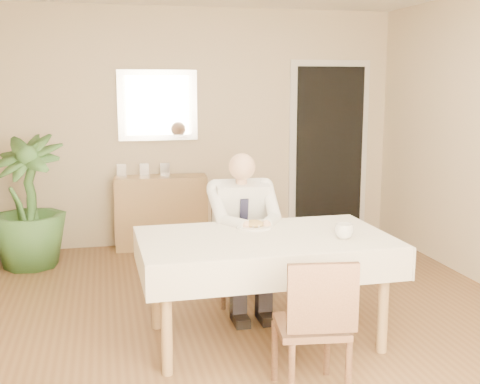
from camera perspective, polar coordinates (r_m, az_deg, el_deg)
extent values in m
plane|color=brown|center=(4.62, 0.99, -12.44)|extent=(5.00, 5.00, 0.00)
cube|color=#C7B190|center=(6.73, -4.08, 6.11)|extent=(4.50, 0.02, 2.60)
cube|color=#C7B190|center=(1.99, 18.57, -4.28)|extent=(4.50, 0.02, 2.60)
cube|color=silver|center=(1.98, 18.52, 0.07)|extent=(1.34, 0.02, 1.44)
cube|color=white|center=(1.99, 18.22, 0.17)|extent=(1.18, 0.02, 1.28)
cube|color=silver|center=(7.14, 8.38, 3.84)|extent=(0.96, 0.03, 2.10)
cube|color=black|center=(7.12, 8.47, 3.81)|extent=(0.80, 0.05, 1.95)
cube|color=silver|center=(6.64, -7.81, 8.14)|extent=(0.86, 0.03, 0.76)
cube|color=white|center=(6.62, -7.80, 8.14)|extent=(0.74, 0.02, 0.64)
cube|color=olive|center=(4.14, 2.35, -4.63)|extent=(1.62, 0.93, 0.04)
cube|color=#F5EBCC|center=(4.13, 2.35, -4.28)|extent=(1.72, 1.03, 0.01)
cube|color=#F5EBCC|center=(3.70, 4.38, -7.75)|extent=(1.70, 0.04, 0.22)
cube|color=#F5EBCC|center=(4.63, 0.72, -4.04)|extent=(1.70, 0.04, 0.22)
cube|color=#F5EBCC|center=(4.03, -9.48, -6.35)|extent=(0.03, 1.00, 0.22)
cube|color=#F5EBCC|center=(4.45, 13.00, -4.89)|extent=(0.03, 1.00, 0.22)
cylinder|color=olive|center=(3.79, -6.99, -12.05)|extent=(0.07, 0.07, 0.70)
cylinder|color=olive|center=(4.17, 13.44, -10.14)|extent=(0.07, 0.07, 0.70)
cylinder|color=olive|center=(4.48, -7.98, -8.51)|extent=(0.07, 0.07, 0.70)
cylinder|color=olive|center=(4.80, 9.53, -7.24)|extent=(0.07, 0.07, 0.70)
cube|color=#49311F|center=(4.97, -0.10, -5.91)|extent=(0.39, 0.39, 0.04)
cube|color=#49311F|center=(5.08, -0.54, -2.84)|extent=(0.39, 0.04, 0.39)
cylinder|color=#49311F|center=(4.85, -1.61, -8.94)|extent=(0.04, 0.04, 0.38)
cylinder|color=#49311F|center=(4.92, 2.26, -8.65)|extent=(0.04, 0.04, 0.38)
cylinder|color=#49311F|center=(5.16, -2.34, -7.75)|extent=(0.04, 0.04, 0.38)
cylinder|color=#49311F|center=(5.23, 1.30, -7.50)|extent=(0.04, 0.04, 0.38)
cube|color=#49311F|center=(3.58, 6.75, -12.54)|extent=(0.44, 0.44, 0.04)
cube|color=#49311F|center=(3.34, 7.86, -9.95)|extent=(0.39, 0.09, 0.39)
cylinder|color=#49311F|center=(3.47, 4.90, -17.06)|extent=(0.04, 0.04, 0.38)
cylinder|color=#49311F|center=(3.58, 10.25, -16.32)|extent=(0.04, 0.04, 0.38)
cylinder|color=#49311F|center=(3.76, 3.30, -14.80)|extent=(0.04, 0.04, 0.38)
cylinder|color=#49311F|center=(3.86, 8.25, -14.21)|extent=(0.04, 0.04, 0.38)
cube|color=white|center=(4.85, 0.01, -2.04)|extent=(0.42, 0.31, 0.55)
cube|color=black|center=(4.74, 0.34, -2.71)|extent=(0.07, 0.08, 0.36)
cylinder|color=tan|center=(4.75, 0.13, 1.20)|extent=(0.09, 0.09, 0.08)
sphere|color=tan|center=(4.71, 0.20, 2.42)|extent=(0.21, 0.21, 0.21)
cube|color=black|center=(4.70, -0.64, -5.41)|extent=(0.13, 0.42, 0.13)
cube|color=black|center=(4.74, 1.73, -5.26)|extent=(0.13, 0.42, 0.13)
cube|color=black|center=(4.62, -0.16, -9.47)|extent=(0.11, 0.12, 0.45)
cube|color=black|center=(4.66, 2.27, -9.28)|extent=(0.11, 0.12, 0.45)
cube|color=black|center=(4.63, 0.01, -11.93)|extent=(0.11, 0.26, 0.07)
cube|color=black|center=(4.67, 2.45, -11.71)|extent=(0.11, 0.26, 0.07)
cylinder|color=white|center=(4.36, 1.32, -3.31)|extent=(0.26, 0.26, 0.02)
ellipsoid|color=olive|center=(4.35, 1.32, -3.03)|extent=(0.14, 0.14, 0.06)
cylinder|color=silver|center=(4.31, 2.03, -3.24)|extent=(0.01, 0.13, 0.01)
cylinder|color=silver|center=(4.29, 0.99, -3.30)|extent=(0.01, 0.13, 0.01)
imported|color=white|center=(4.11, 9.85, -3.69)|extent=(0.15, 0.15, 0.10)
cube|color=olive|center=(6.63, -7.45, -1.91)|extent=(1.01, 0.41, 0.79)
cube|color=silver|center=(6.59, -11.18, 2.03)|extent=(0.10, 0.02, 0.14)
cube|color=silver|center=(6.59, -9.07, 2.09)|extent=(0.10, 0.02, 0.14)
cube|color=silver|center=(6.59, -7.13, 2.14)|extent=(0.10, 0.02, 0.14)
imported|color=#335D29|center=(6.20, -19.50, -0.90)|extent=(0.96, 0.96, 1.30)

